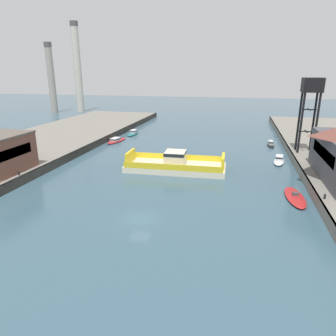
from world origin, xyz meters
TOP-DOWN VIEW (x-y plane):
  - ground_plane at (0.00, 0.00)m, footprint 400.00×400.00m
  - quay_left at (-36.21, 20.00)m, footprint 28.00×140.00m
  - chain_ferry at (0.20, 20.65)m, footprint 18.81×7.88m
  - moored_boat_near_left at (19.35, 45.51)m, footprint 1.92×5.41m
  - moored_boat_near_right at (19.79, 30.54)m, footprint 2.87×6.51m
  - moored_boat_mid_left at (20.03, 11.36)m, footprint 3.03×8.52m
  - moored_boat_mid_right at (-19.24, 52.10)m, footprint 2.33×7.40m
  - moored_boat_far_left at (-20.31, 41.41)m, footprint 3.62×8.53m
  - crane_tower at (25.05, 34.75)m, footprint 3.75×3.75m
  - bollard_left_aft at (-23.06, 7.30)m, footprint 0.32×0.32m
  - bollard_right_aft at (23.06, 8.08)m, footprint 0.32×0.32m
  - smokestack_distant_a at (-61.39, 98.48)m, footprint 3.48×3.48m
  - smokestack_distant_b at (-71.35, 92.51)m, footprint 3.23×3.23m

SIDE VIEW (x-z plane):
  - ground_plane at x=0.00m, z-range 0.00..0.00m
  - moored_boat_mid_left at x=20.03m, z-range -0.24..0.75m
  - moored_boat_far_left at x=-20.31m, z-range -0.14..0.96m
  - moored_boat_mid_right at x=-19.24m, z-range -0.17..1.11m
  - moored_boat_near_left at x=19.35m, z-range -0.16..1.14m
  - moored_boat_near_right at x=19.79m, z-range -0.19..1.23m
  - quay_left at x=-36.21m, z-range 0.00..1.62m
  - chain_ferry at x=0.20m, z-range -0.73..2.95m
  - bollard_left_aft at x=-23.06m, z-range 1.66..2.37m
  - bollard_right_aft at x=23.06m, z-range 1.66..2.37m
  - crane_tower at x=25.05m, z-range 6.23..21.26m
  - smokestack_distant_b at x=-71.35m, z-range 1.01..31.10m
  - smokestack_distant_a at x=-61.39m, z-range 1.04..39.90m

